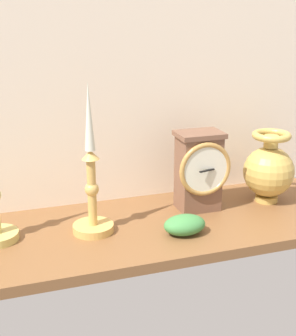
{
  "coord_description": "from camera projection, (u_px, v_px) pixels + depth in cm",
  "views": [
    {
      "loc": [
        -35.45,
        -98.91,
        48.83
      ],
      "look_at": [
        -2.57,
        0.0,
        14.0
      ],
      "focal_mm": 51.39,
      "sensor_mm": 36.0,
      "label": 1
    }
  ],
  "objects": [
    {
      "name": "back_wall",
      "position": [
        135.0,
        76.0,
        1.21
      ],
      "size": [
        120.0,
        2.0,
        65.0
      ],
      "primitive_type": "cube",
      "color": "#EFDEC7",
      "rests_on": "ground_plane"
    },
    {
      "name": "candlestick_tall_center",
      "position": [
        92.0,
        189.0,
        1.07
      ],
      "size": [
        9.38,
        9.38,
        34.47
      ],
      "color": "tan",
      "rests_on": "ground_plane"
    },
    {
      "name": "ground_plane",
      "position": [
        158.0,
        227.0,
        1.15
      ],
      "size": [
        100.0,
        36.0,
        2.4
      ],
      "primitive_type": "cube",
      "color": "brown"
    },
    {
      "name": "brass_vase_bulbous",
      "position": [
        269.0,
        169.0,
        1.25
      ],
      "size": [
        13.2,
        13.2,
        18.86
      ],
      "color": "tan",
      "rests_on": "ground_plane"
    },
    {
      "name": "mantel_clock",
      "position": [
        199.0,
        170.0,
        1.19
      ],
      "size": [
        13.49,
        9.41,
        20.12
      ],
      "color": "brown",
      "rests_on": "ground_plane"
    },
    {
      "name": "ivy_sprig",
      "position": [
        185.0,
        225.0,
        1.09
      ],
      "size": [
        9.75,
        6.82,
        4.5
      ],
      "color": "#418642",
      "rests_on": "ground_plane"
    }
  ]
}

